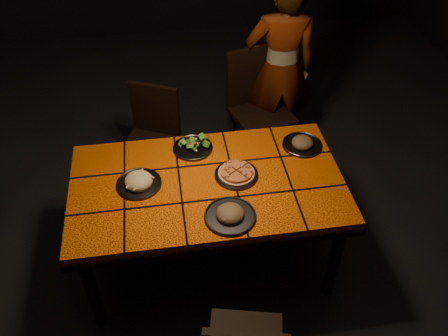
{
  "coord_description": "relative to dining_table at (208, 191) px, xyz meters",
  "views": [
    {
      "loc": [
        -0.21,
        -1.99,
        2.68
      ],
      "look_at": [
        0.1,
        0.03,
        0.82
      ],
      "focal_mm": 38.0,
      "sensor_mm": 36.0,
      "label": 1
    }
  ],
  "objects": [
    {
      "name": "plate_pasta",
      "position": [
        -0.4,
        0.03,
        0.1
      ],
      "size": [
        0.26,
        0.26,
        0.09
      ],
      "color": "#37373C",
      "rests_on": "dining_table"
    },
    {
      "name": "room_shell",
      "position": [
        0.0,
        0.0,
        0.83
      ],
      "size": [
        6.04,
        7.04,
        3.08
      ],
      "color": "black",
      "rests_on": "ground"
    },
    {
      "name": "plate_mushroom_b",
      "position": [
        0.64,
        0.23,
        0.1
      ],
      "size": [
        0.25,
        0.25,
        0.08
      ],
      "color": "#37373C",
      "rests_on": "dining_table"
    },
    {
      "name": "diner",
      "position": [
        0.72,
        1.14,
        0.09
      ],
      "size": [
        0.6,
        0.43,
        1.53
      ],
      "primitive_type": "imported",
      "rotation": [
        0.0,
        0.0,
        3.03
      ],
      "color": "brown",
      "rests_on": "ground"
    },
    {
      "name": "plate_mushroom_a",
      "position": [
        0.09,
        -0.29,
        0.1
      ],
      "size": [
        0.28,
        0.28,
        0.09
      ],
      "color": "#37373C",
      "rests_on": "dining_table"
    },
    {
      "name": "chair_far_left",
      "position": [
        -0.31,
        0.87,
        -0.19
      ],
      "size": [
        0.5,
        0.5,
        0.84
      ],
      "rotation": [
        0.0,
        0.0,
        -0.43
      ],
      "color": "black",
      "rests_on": "ground"
    },
    {
      "name": "plate_pizza",
      "position": [
        0.18,
        0.02,
        0.1
      ],
      "size": [
        0.3,
        0.3,
        0.04
      ],
      "color": "#37373C",
      "rests_on": "dining_table"
    },
    {
      "name": "plate_salad",
      "position": [
        -0.05,
        0.31,
        0.1
      ],
      "size": [
        0.25,
        0.25,
        0.07
      ],
      "color": "#37373C",
      "rests_on": "dining_table"
    },
    {
      "name": "dining_table",
      "position": [
        0.0,
        0.0,
        0.0
      ],
      "size": [
        1.62,
        0.92,
        0.75
      ],
      "color": "#F26007",
      "rests_on": "ground"
    },
    {
      "name": "chair_far_right",
      "position": [
        0.53,
        1.06,
        -0.12
      ],
      "size": [
        0.54,
        0.54,
        0.96
      ],
      "rotation": [
        0.0,
        0.0,
        0.28
      ],
      "color": "black",
      "rests_on": "ground"
    }
  ]
}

